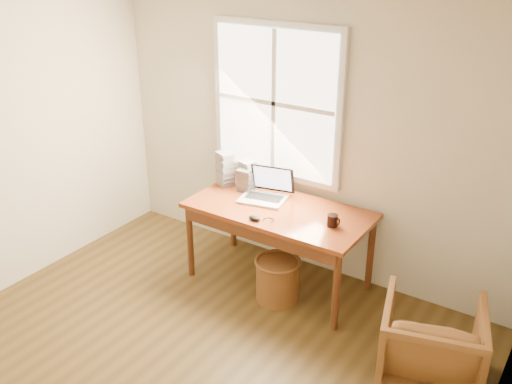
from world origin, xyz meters
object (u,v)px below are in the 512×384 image
at_px(laptop, 262,186).
at_px(cd_stack_a, 247,174).
at_px(desk, 279,210).
at_px(wicker_stool, 278,280).
at_px(armchair, 431,343).
at_px(coffee_mug, 332,221).

distance_m(laptop, cd_stack_a, 0.33).
bearing_deg(desk, wicker_stool, -59.54).
height_order(armchair, wicker_stool, armchair).
xyz_separation_m(armchair, laptop, (-1.76, 0.55, 0.57)).
xyz_separation_m(desk, wicker_stool, (0.13, -0.23, -0.54)).
height_order(laptop, cd_stack_a, laptop).
bearing_deg(wicker_stool, armchair, -10.63).
bearing_deg(laptop, desk, -26.56).
height_order(coffee_mug, cd_stack_a, cd_stack_a).
relative_size(desk, cd_stack_a, 6.09).
height_order(wicker_stool, laptop, laptop).
relative_size(desk, armchair, 2.29).
height_order(desk, armchair, desk).
bearing_deg(armchair, coffee_mug, -39.62).
bearing_deg(desk, armchair, -17.71).
distance_m(desk, laptop, 0.27).
xyz_separation_m(desk, laptop, (-0.21, 0.05, 0.16)).
relative_size(wicker_stool, cd_stack_a, 1.42).
xyz_separation_m(laptop, cd_stack_a, (-0.28, 0.18, -0.01)).
bearing_deg(coffee_mug, cd_stack_a, 178.82).
relative_size(armchair, coffee_mug, 6.96).
bearing_deg(desk, laptop, 165.77).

